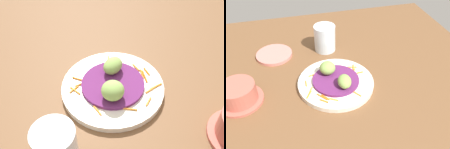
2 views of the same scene
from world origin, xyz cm
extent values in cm
cube|color=brown|center=(0.00, 0.00, 1.00)|extent=(110.00, 110.00, 2.00)
cylinder|color=silver|center=(1.03, 4.09, 2.76)|extent=(23.54, 23.54, 1.51)
cylinder|color=#60235B|center=(1.03, 4.09, 3.92)|extent=(14.45, 14.45, 0.81)
cylinder|color=orange|center=(-7.33, 1.43, 3.71)|extent=(1.74, 3.04, 0.40)
cylinder|color=orange|center=(7.83, 9.42, 3.71)|extent=(3.14, 1.17, 0.40)
cylinder|color=orange|center=(0.66, 12.06, 3.71)|extent=(2.68, 1.69, 0.40)
cylinder|color=orange|center=(-7.99, 0.19, 3.71)|extent=(1.99, 2.86, 0.40)
cylinder|color=orange|center=(-5.32, 8.65, 3.71)|extent=(3.01, 1.37, 0.40)
cylinder|color=orange|center=(7.94, 7.38, 3.71)|extent=(1.53, 2.05, 0.40)
cylinder|color=orange|center=(5.76, -3.16, 3.71)|extent=(1.90, 2.49, 0.40)
cylinder|color=orange|center=(-8.09, 4.98, 3.71)|extent=(0.45, 2.47, 0.40)
cylinder|color=orange|center=(-4.46, -1.79, 3.71)|extent=(2.68, 3.19, 0.40)
cylinder|color=orange|center=(-1.43, -3.70, 3.71)|extent=(2.46, 1.69, 0.40)
cylinder|color=orange|center=(8.88, 6.00, 3.71)|extent=(3.51, 0.73, 0.40)
cylinder|color=orange|center=(-4.30, -3.54, 3.71)|extent=(2.23, 1.92, 0.40)
cylinder|color=orange|center=(8.26, 9.23, 3.71)|extent=(1.11, 2.57, 0.40)
cylinder|color=orange|center=(-3.57, -2.22, 3.71)|extent=(1.95, 2.59, 0.40)
ellipsoid|color=#84A851|center=(2.81, 0.51, 6.07)|extent=(4.64, 5.77, 3.49)
ellipsoid|color=#84A851|center=(-0.75, 7.67, 6.33)|extent=(6.57, 6.57, 4.01)
cylinder|color=tan|center=(-16.87, 24.81, 2.53)|extent=(12.79, 12.79, 1.06)
cylinder|color=#B75B4C|center=(-27.49, 3.95, 2.40)|extent=(13.25, 13.25, 0.80)
cylinder|color=#B75B4C|center=(-27.49, 3.95, 5.41)|extent=(10.30, 10.30, 5.21)
cylinder|color=silver|center=(1.94, 24.57, 6.82)|extent=(7.75, 7.75, 9.63)
camera|label=1|loc=(-17.97, 42.33, 50.01)|focal=44.04mm
camera|label=2|loc=(-12.18, -50.95, 53.12)|focal=38.94mm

